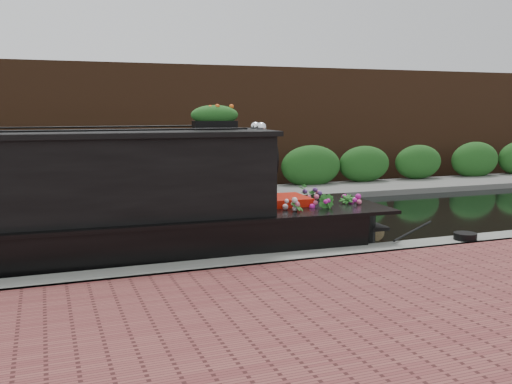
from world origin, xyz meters
name	(u,v)px	position (x,y,z in m)	size (l,w,h in m)	color
ground	(224,231)	(0.00, 0.00, 0.00)	(80.00, 80.00, 0.00)	black
near_bank_coping	(285,272)	(0.00, -3.30, 0.00)	(40.00, 0.60, 0.50)	slate
near_bank_pavers	(432,370)	(0.00, -7.00, 0.00)	(40.00, 7.00, 0.50)	brown
far_bank_path	(179,201)	(0.00, 4.20, 0.00)	(40.00, 2.40, 0.34)	#62625E
far_hedge	(173,197)	(0.00, 5.10, 0.00)	(40.00, 1.10, 2.80)	#1F521B
far_brick_wall	(159,188)	(0.00, 7.20, 0.00)	(40.00, 1.00, 8.00)	#4A2A19
narrowboat	(8,220)	(-4.11, -1.79, 0.85)	(12.33, 2.63, 2.88)	black
rope_fender	(373,231)	(2.56, -1.79, 0.16)	(0.32, 0.32, 0.35)	brown
coiled_mooring_rope	(465,236)	(3.52, -3.33, 0.31)	(0.41, 0.41, 0.12)	black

